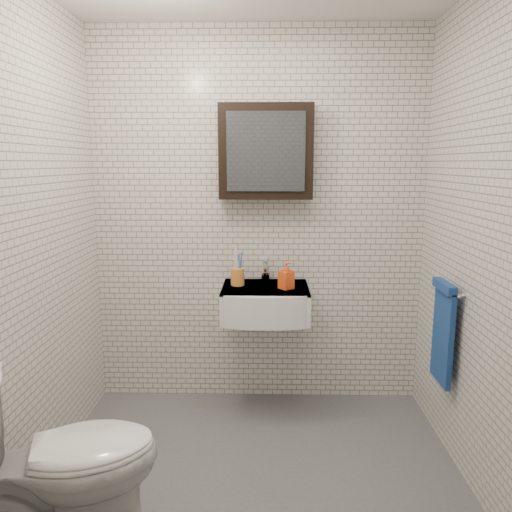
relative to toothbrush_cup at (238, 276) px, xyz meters
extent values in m
cube|color=#515459|center=(0.13, -0.82, -0.91)|extent=(2.20, 2.00, 0.01)
cube|color=silver|center=(0.13, 0.18, 0.34)|extent=(2.20, 0.02, 2.50)
cube|color=silver|center=(0.13, -1.82, 0.34)|extent=(2.20, 0.02, 2.50)
cube|color=silver|center=(-0.97, -0.82, 0.34)|extent=(0.02, 2.00, 2.50)
cube|color=silver|center=(1.23, -0.82, 0.34)|extent=(0.02, 2.00, 2.50)
cube|color=white|center=(0.18, -0.04, -0.16)|extent=(0.55, 0.45, 0.20)
cylinder|color=silver|center=(0.18, -0.02, -0.07)|extent=(0.31, 0.31, 0.02)
cylinder|color=silver|center=(0.18, -0.02, -0.07)|extent=(0.04, 0.04, 0.01)
cube|color=white|center=(0.18, -0.04, -0.07)|extent=(0.55, 0.45, 0.01)
cylinder|color=silver|center=(0.18, 0.12, -0.03)|extent=(0.06, 0.06, 0.06)
cylinder|color=silver|center=(0.18, 0.12, 0.03)|extent=(0.03, 0.03, 0.08)
cylinder|color=silver|center=(0.18, 0.06, 0.06)|extent=(0.02, 0.12, 0.02)
cube|color=silver|center=(0.18, 0.15, 0.08)|extent=(0.02, 0.09, 0.01)
cube|color=black|center=(0.18, 0.11, 0.79)|extent=(0.60, 0.14, 0.60)
cube|color=#3F444C|center=(0.18, 0.04, 0.79)|extent=(0.49, 0.01, 0.49)
cylinder|color=silver|center=(1.19, -0.47, 0.04)|extent=(0.02, 0.30, 0.02)
cylinder|color=silver|center=(1.21, -0.34, 0.04)|extent=(0.04, 0.02, 0.02)
cylinder|color=silver|center=(1.21, -0.59, 0.04)|extent=(0.04, 0.02, 0.02)
cube|color=#1F4B92|center=(1.17, -0.47, -0.23)|extent=(0.03, 0.26, 0.54)
cube|color=#1F4B92|center=(1.16, -0.47, 0.05)|extent=(0.05, 0.26, 0.05)
cylinder|color=#CA8332|center=(0.00, 0.00, -0.01)|extent=(0.11, 0.11, 0.11)
cylinder|color=white|center=(-0.02, -0.01, 0.07)|extent=(0.02, 0.03, 0.21)
cylinder|color=#3C6CC3|center=(0.01, -0.01, 0.05)|extent=(0.02, 0.02, 0.19)
cylinder|color=white|center=(-0.01, 0.02, 0.07)|extent=(0.03, 0.04, 0.22)
cylinder|color=#3C6CC3|center=(0.02, 0.01, 0.06)|extent=(0.03, 0.04, 0.20)
imported|color=#E85418|center=(0.31, -0.09, 0.02)|extent=(0.11, 0.11, 0.17)
imported|color=white|center=(-0.67, -1.28, -0.50)|extent=(0.91, 0.69, 0.82)
camera|label=1|loc=(0.19, -3.14, 0.72)|focal=35.00mm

